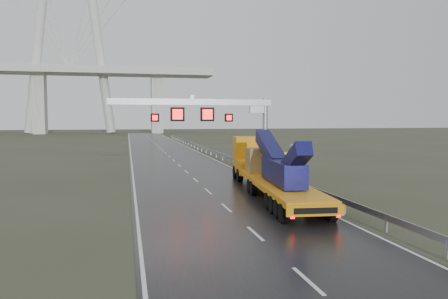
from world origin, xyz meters
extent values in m
plane|color=#343827|center=(0.00, 0.00, 0.00)|extent=(400.00, 400.00, 0.00)
cube|color=black|center=(0.00, 40.00, 0.01)|extent=(11.00, 200.00, 0.02)
cube|color=#A7A7A3|center=(6.90, 18.00, 0.15)|extent=(1.20, 1.20, 0.30)
cylinder|color=#94969C|center=(6.90, 18.00, 3.60)|extent=(0.48, 0.48, 7.20)
cube|color=#94969C|center=(0.00, 18.00, 6.80)|extent=(14.80, 0.55, 0.55)
cube|color=#94969C|center=(6.10, 18.00, 6.30)|extent=(1.40, 0.35, 0.90)
cube|color=#94969C|center=(0.00, 18.00, 7.25)|extent=(0.35, 0.35, 0.35)
cube|color=black|center=(-1.30, 17.95, 5.70)|extent=(1.25, 0.25, 1.25)
cube|color=#FF0C0C|center=(-1.30, 17.81, 5.70)|extent=(0.90, 0.02, 0.90)
cube|color=black|center=(1.40, 17.95, 5.70)|extent=(1.25, 0.25, 1.25)
cube|color=#FF0C0C|center=(1.40, 17.81, 5.70)|extent=(0.90, 0.02, 0.90)
cube|color=black|center=(-3.30, 17.95, 5.40)|extent=(0.75, 0.25, 0.75)
cube|color=#FF0C0C|center=(-3.30, 17.81, 5.40)|extent=(0.54, 0.02, 0.54)
cube|color=black|center=(3.40, 17.95, 5.40)|extent=(0.75, 0.25, 0.75)
cube|color=#FF0C0C|center=(3.40, 17.81, 5.40)|extent=(0.54, 0.02, 0.54)
cube|color=#A7A7A3|center=(-35.00, 140.00, 10.50)|extent=(4.00, 6.00, 21.00)
cube|color=#A7A7A3|center=(5.00, 140.00, 10.50)|extent=(4.00, 6.00, 21.00)
cube|color=orange|center=(3.85, 5.65, 1.06)|extent=(4.11, 14.29, 0.35)
cube|color=orange|center=(3.19, -1.52, 0.86)|extent=(2.92, 0.39, 0.55)
cube|color=black|center=(3.18, -1.59, 0.86)|extent=(2.21, 0.23, 0.30)
cube|color=#FF0505|center=(2.03, -1.48, 0.55)|extent=(0.22, 0.06, 0.12)
cube|color=#FF0505|center=(4.33, -1.70, 0.55)|extent=(0.22, 0.06, 0.12)
cube|color=orange|center=(4.54, 13.06, 1.46)|extent=(2.72, 1.45, 0.50)
cube|color=orange|center=(4.69, 14.67, 1.21)|extent=(2.89, 3.25, 1.21)
cube|color=orange|center=(4.86, 16.47, 2.42)|extent=(2.69, 2.24, 2.62)
cube|color=black|center=(4.95, 17.49, 2.72)|extent=(2.31, 0.26, 1.21)
cube|color=#0D0D3D|center=(3.76, 4.64, 2.01)|extent=(1.96, 6.14, 1.41)
cube|color=#0D0D3D|center=(4.09, 8.15, 3.22)|extent=(1.52, 5.62, 2.57)
cube|color=#0D0D3D|center=(3.53, 2.14, 2.92)|extent=(1.27, 4.06, 2.43)
cylinder|color=#94969C|center=(4.36, 4.59, 2.92)|extent=(0.33, 0.33, 1.61)
cube|color=tan|center=(4.34, 10.86, 2.14)|extent=(2.41, 2.41, 1.81)
cylinder|color=black|center=(3.43, 1.14, 0.50)|extent=(3.00, 1.27, 1.01)
cylinder|color=black|center=(4.09, 8.15, 0.50)|extent=(3.00, 1.27, 1.01)
cylinder|color=black|center=(4.84, 16.27, 0.55)|extent=(2.81, 1.35, 1.11)
cylinder|color=#94969C|center=(8.53, 17.00, 1.12)|extent=(0.07, 0.07, 2.25)
cylinder|color=#94969C|center=(9.47, 17.00, 1.12)|extent=(0.07, 0.07, 2.25)
cube|color=#FFF70D|center=(9.00, 17.00, 2.01)|extent=(1.31, 0.10, 0.37)
cube|color=#523717|center=(9.00, 17.00, 1.54)|extent=(1.31, 0.10, 0.42)
cube|color=red|center=(6.14, 19.88, 0.55)|extent=(0.70, 0.45, 1.10)
camera|label=1|loc=(-5.70, -21.01, 5.33)|focal=35.00mm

